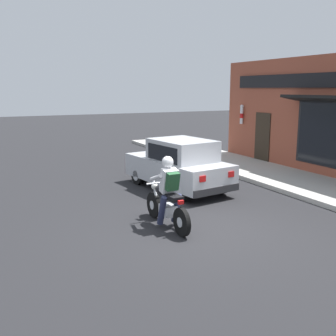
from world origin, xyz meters
The scene contains 6 objects.
ground_plane centered at (0.00, 0.00, 0.00)m, with size 80.00×80.00×0.00m, color black.
sidewalk_curb centered at (4.99, 3.00, 0.07)m, with size 2.60×22.00×0.14m, color #ADAAA3.
storefront_building centered at (6.52, 2.59, 2.11)m, with size 1.25×10.87×4.20m.
motorcycle_with_rider centered at (-0.61, 0.47, 0.68)m, with size 0.56×2.02×1.62m.
car_hatchback centered at (1.17, 3.33, 0.77)m, with size 2.14×3.97×1.57m.
traffic_cone centered at (4.85, 7.26, 0.43)m, with size 0.36×0.36×0.60m.
Camera 1 is at (-4.33, -7.16, 3.07)m, focal length 42.00 mm.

